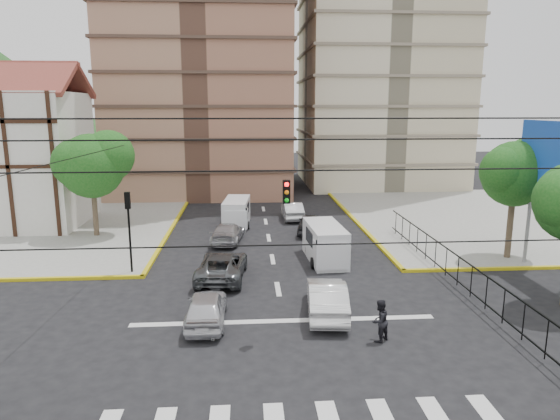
{
  "coord_description": "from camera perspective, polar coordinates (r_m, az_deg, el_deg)",
  "views": [
    {
      "loc": [
        -1.53,
        -18.61,
        8.97
      ],
      "look_at": [
        0.12,
        5.24,
        4.0
      ],
      "focal_mm": 32.0,
      "sensor_mm": 36.0,
      "label": 1
    }
  ],
  "objects": [
    {
      "name": "tree_tudor",
      "position": [
        36.34,
        -20.6,
        5.07
      ],
      "size": [
        5.39,
        4.4,
        7.43
      ],
      "color": "#473828",
      "rests_on": "ground"
    },
    {
      "name": "pedestrian_crosswalk",
      "position": [
        20.14,
        11.32,
        -12.3
      ],
      "size": [
        1.04,
        1.01,
        1.69
      ],
      "primitive_type": "imported",
      "rotation": [
        0.0,
        0.0,
        3.8
      ],
      "color": "black",
      "rests_on": "ground"
    },
    {
      "name": "stop_line",
      "position": [
        21.8,
        0.43,
        -12.54
      ],
      "size": [
        13.0,
        0.4,
        0.01
      ],
      "primitive_type": "cube",
      "color": "silver",
      "rests_on": "ground"
    },
    {
      "name": "car_silver_front_left",
      "position": [
        21.54,
        -8.43,
        -10.98
      ],
      "size": [
        1.69,
        4.12,
        1.4
      ],
      "primitive_type": "imported",
      "rotation": [
        0.0,
        0.0,
        3.13
      ],
      "color": "silver",
      "rests_on": "ground"
    },
    {
      "name": "billboard",
      "position": [
        29.5,
        28.97,
        4.49
      ],
      "size": [
        0.36,
        6.2,
        8.1
      ],
      "color": "slate",
      "rests_on": "ground"
    },
    {
      "name": "van_right_lane",
      "position": [
        29.39,
        5.23,
        -3.95
      ],
      "size": [
        2.14,
        4.87,
        2.15
      ],
      "rotation": [
        0.0,
        0.0,
        0.06
      ],
      "color": "silver",
      "rests_on": "ground"
    },
    {
      "name": "sidewalk_ne",
      "position": [
        45.1,
        24.66,
        -0.72
      ],
      "size": [
        26.0,
        26.0,
        0.15
      ],
      "primitive_type": "cube",
      "color": "gray",
      "rests_on": "ground"
    },
    {
      "name": "car_darkgrey_mid_right",
      "position": [
        35.95,
        3.45,
        -1.56
      ],
      "size": [
        2.37,
        4.4,
        1.42
      ],
      "primitive_type": "imported",
      "rotation": [
        0.0,
        0.0,
        2.97
      ],
      "color": "#252527",
      "rests_on": "ground"
    },
    {
      "name": "ground",
      "position": [
        20.72,
        0.69,
        -13.92
      ],
      "size": [
        160.0,
        160.0,
        0.0
      ],
      "primitive_type": "plane",
      "color": "black",
      "rests_on": "ground"
    },
    {
      "name": "car_grey_mid_left",
      "position": [
        26.73,
        -6.64,
        -6.33
      ],
      "size": [
        2.81,
        5.33,
        1.43
      ],
      "primitive_type": "imported",
      "rotation": [
        0.0,
        0.0,
        3.06
      ],
      "color": "#4F5255",
      "rests_on": "ground"
    },
    {
      "name": "tree_park_c",
      "position": [
        31.94,
        25.41,
        4.07
      ],
      "size": [
        4.65,
        3.8,
        7.25
      ],
      "color": "#473828",
      "rests_on": "ground"
    },
    {
      "name": "traffic_light_hanging",
      "position": [
        16.93,
        1.3,
        1.29
      ],
      "size": [
        18.0,
        9.12,
        0.92
      ],
      "color": "black",
      "rests_on": "ground"
    },
    {
      "name": "traffic_light_nw",
      "position": [
        27.77,
        -16.91,
        -0.95
      ],
      "size": [
        0.28,
        0.22,
        4.4
      ],
      "color": "black",
      "rests_on": "ground"
    },
    {
      "name": "sidewalk_nw",
      "position": [
        43.72,
        -28.86,
        -1.48
      ],
      "size": [
        26.0,
        26.0,
        0.15
      ],
      "primitive_type": "cube",
      "color": "gray",
      "rests_on": "ground"
    },
    {
      "name": "car_silver_rear_left",
      "position": [
        33.69,
        -6.01,
        -2.61
      ],
      "size": [
        2.41,
        4.73,
        1.31
      ],
      "primitive_type": "imported",
      "rotation": [
        0.0,
        0.0,
        3.01
      ],
      "color": "#AAAAAF",
      "rests_on": "ground"
    },
    {
      "name": "van_left_lane",
      "position": [
        38.19,
        -4.99,
        -0.37
      ],
      "size": [
        2.14,
        4.63,
        2.02
      ],
      "rotation": [
        0.0,
        0.0,
        -0.09
      ],
      "color": "silver",
      "rests_on": "ground"
    },
    {
      "name": "tudor_building",
      "position": [
        42.54,
        -28.32,
        5.33
      ],
      "size": [
        10.8,
        8.05,
        12.23
      ],
      "color": "silver",
      "rests_on": "ground"
    },
    {
      "name": "car_white_front_right",
      "position": [
        22.25,
        5.37,
        -9.94
      ],
      "size": [
        2.06,
        4.8,
        1.54
      ],
      "primitive_type": "imported",
      "rotation": [
        0.0,
        0.0,
        3.05
      ],
      "color": "white",
      "rests_on": "ground"
    },
    {
      "name": "car_white_rear_right",
      "position": [
        40.43,
        1.4,
        -0.06
      ],
      "size": [
        1.62,
        4.3,
        1.4
      ],
      "primitive_type": "imported",
      "rotation": [
        0.0,
        0.0,
        3.17
      ],
      "color": "silver",
      "rests_on": "ground"
    },
    {
      "name": "park_fence",
      "position": [
        26.94,
        19.54,
        -8.42
      ],
      "size": [
        0.1,
        22.5,
        1.66
      ],
      "primitive_type": null,
      "color": "black",
      "rests_on": "ground"
    }
  ]
}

